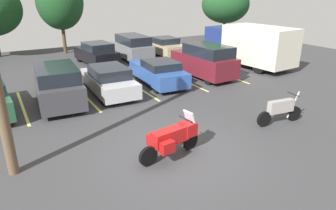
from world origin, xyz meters
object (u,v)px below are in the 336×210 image
(car_charcoal, at_px, (57,85))
(car_far_black, at_px, (96,54))
(car_blue, at_px, (158,72))
(box_truck, at_px, (250,44))
(car_far_grey, at_px, (131,47))
(car_far_tan, at_px, (164,46))
(motorcycle_touring, at_px, (172,138))
(car_silver, at_px, (109,80))
(car_maroon, at_px, (204,61))
(motorcycle_second, at_px, (281,110))

(car_charcoal, bearing_deg, car_far_black, 60.01)
(car_blue, distance_m, car_far_black, 6.58)
(box_truck, bearing_deg, car_far_black, 148.06)
(car_far_grey, relative_size, car_far_tan, 1.07)
(motorcycle_touring, bearing_deg, car_charcoal, 107.48)
(car_charcoal, xyz_separation_m, car_silver, (2.56, 0.27, -0.21))
(car_far_black, xyz_separation_m, box_truck, (9.04, -5.63, 0.72))
(car_charcoal, xyz_separation_m, car_maroon, (8.65, 0.47, 0.08))
(motorcycle_touring, bearing_deg, car_blue, 65.17)
(car_maroon, xyz_separation_m, car_far_tan, (1.14, 7.02, -0.29))
(motorcycle_touring, xyz_separation_m, car_maroon, (6.51, 7.28, 0.34))
(motorcycle_touring, relative_size, box_truck, 0.34)
(car_far_tan, relative_size, box_truck, 0.66)
(car_blue, height_order, car_far_grey, car_far_grey)
(box_truck, bearing_deg, motorcycle_second, -126.30)
(car_silver, bearing_deg, motorcycle_second, -56.65)
(car_maroon, bearing_deg, box_truck, 10.78)
(motorcycle_touring, bearing_deg, box_truck, 36.66)
(motorcycle_second, relative_size, car_far_black, 0.48)
(motorcycle_touring, distance_m, car_silver, 7.09)
(car_maroon, xyz_separation_m, car_far_grey, (-1.76, 6.96, -0.08))
(car_blue, bearing_deg, car_silver, -174.70)
(motorcycle_touring, height_order, car_far_tan, car_far_tan)
(car_charcoal, bearing_deg, motorcycle_touring, -72.52)
(box_truck, bearing_deg, car_far_tan, 117.69)
(car_far_grey, bearing_deg, box_truck, -44.90)
(car_silver, distance_m, box_truck, 10.57)
(car_blue, bearing_deg, car_far_grey, 78.90)
(car_maroon, bearing_deg, car_far_grey, 104.17)
(motorcycle_touring, height_order, car_silver, car_silver)
(motorcycle_touring, relative_size, car_maroon, 0.50)
(car_charcoal, bearing_deg, motorcycle_second, -43.18)
(car_maroon, distance_m, car_far_black, 7.97)
(motorcycle_second, relative_size, box_truck, 0.32)
(motorcycle_second, height_order, car_far_black, car_far_black)
(car_far_grey, distance_m, car_far_tan, 2.91)
(car_charcoal, distance_m, car_maroon, 8.67)
(car_maroon, height_order, car_far_tan, car_maroon)
(motorcycle_touring, distance_m, car_far_tan, 16.22)
(motorcycle_second, height_order, box_truck, box_truck)
(car_silver, bearing_deg, car_far_tan, 44.94)
(car_blue, relative_size, car_far_black, 1.06)
(car_blue, bearing_deg, box_truck, 5.77)
(motorcycle_second, relative_size, car_silver, 0.47)
(car_far_grey, bearing_deg, car_maroon, -75.83)
(motorcycle_second, xyz_separation_m, car_charcoal, (-7.15, 6.71, 0.33))
(car_far_tan, bearing_deg, car_far_black, -174.54)
(motorcycle_second, xyz_separation_m, car_maroon, (1.50, 7.18, 0.42))
(car_charcoal, xyz_separation_m, car_blue, (5.55, 0.55, -0.23))
(car_far_grey, height_order, box_truck, box_truck)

